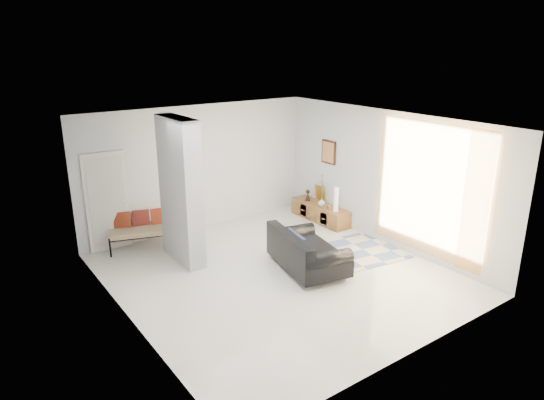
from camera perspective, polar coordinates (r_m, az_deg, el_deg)
floor at (r=9.05m, az=0.63°, el=-8.72°), size 6.00×6.00×0.00m
ceiling at (r=8.18m, az=0.70°, el=9.09°), size 6.00×6.00×0.00m
wall_back at (r=10.97m, az=-8.66°, el=3.73°), size 6.00×0.00×6.00m
wall_front at (r=6.51m, az=16.61°, el=-7.00°), size 6.00×0.00×6.00m
wall_left at (r=7.32m, az=-17.01°, el=-4.19°), size 0.00×6.00×6.00m
wall_right at (r=10.31m, az=13.10°, el=2.53°), size 0.00×6.00×6.00m
partition_column at (r=9.30m, az=-10.71°, el=1.01°), size 0.35×1.20×2.80m
hallway_door at (r=10.30m, az=-18.87°, el=-0.20°), size 0.85×0.06×2.04m
curtain at (r=9.55m, az=17.93°, el=1.20°), size 0.00×2.55×2.55m
wall_art at (r=11.38m, az=6.69°, el=5.62°), size 0.04×0.45×0.55m
media_console at (r=11.65m, az=5.70°, el=-1.45°), size 0.45×1.67×0.80m
loveseat at (r=9.10m, az=3.89°, el=-6.15°), size 1.28×1.82×0.76m
daybed at (r=10.41m, az=-14.43°, el=-3.10°), size 1.74×1.14×0.77m
area_rug at (r=9.94m, az=8.37°, el=-6.32°), size 2.55×1.89×0.01m
cylinder_lamp at (r=11.10m, az=7.57°, el=0.08°), size 0.10×0.10×0.56m
bronze_figurine at (r=11.81m, az=4.23°, el=0.57°), size 0.15×0.15×0.28m
vase at (r=11.46m, az=5.87°, el=-0.26°), size 0.19×0.19×0.19m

